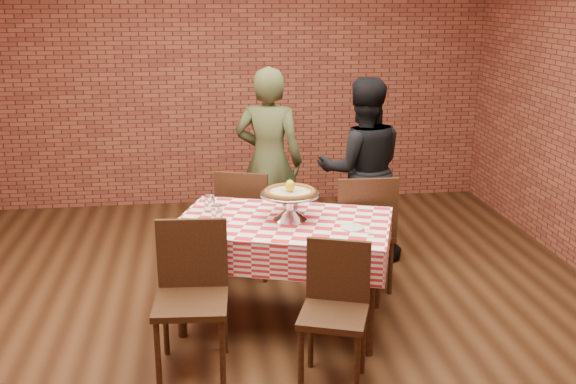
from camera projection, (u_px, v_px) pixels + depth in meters
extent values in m
plane|color=black|center=(260.00, 330.00, 4.60)|extent=(6.00, 6.00, 0.00)
plane|color=brown|center=(232.00, 70.00, 7.03)|extent=(5.50, 0.00, 5.50)
cube|color=#3C2514|center=(283.00, 272.00, 4.63)|extent=(1.62, 1.26, 0.75)
cylinder|color=beige|center=(290.00, 193.00, 4.49)|extent=(0.46, 0.46, 0.03)
ellipsoid|color=yellow|center=(290.00, 186.00, 4.47)|extent=(0.09, 0.09, 0.08)
cylinder|color=white|center=(217.00, 214.00, 4.46)|extent=(0.10, 0.10, 0.12)
cylinder|color=white|center=(210.00, 204.00, 4.68)|extent=(0.10, 0.10, 0.12)
cylinder|color=white|center=(352.00, 228.00, 4.36)|extent=(0.20, 0.20, 0.01)
cube|color=white|center=(370.00, 237.00, 4.21)|extent=(0.05, 0.04, 0.00)
cube|color=white|center=(369.00, 232.00, 4.30)|extent=(0.06, 0.05, 0.00)
cube|color=silver|center=(291.00, 198.00, 4.75)|extent=(0.13, 0.12, 0.15)
imported|color=#414728|center=(269.00, 161.00, 5.82)|extent=(0.70, 0.57, 1.65)
imported|color=black|center=(362.00, 170.00, 5.68)|extent=(0.80, 0.64, 1.58)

